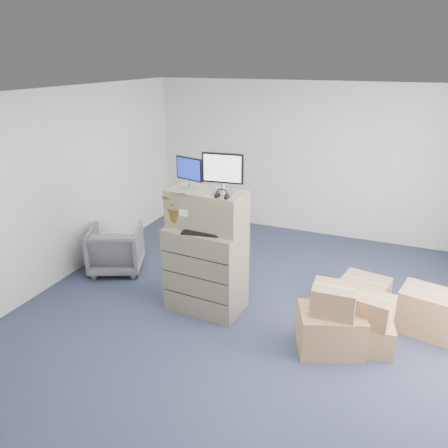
{
  "coord_description": "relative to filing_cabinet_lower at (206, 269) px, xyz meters",
  "views": [
    {
      "loc": [
        1.56,
        -4.4,
        3.2
      ],
      "look_at": [
        -0.43,
        0.4,
        1.19
      ],
      "focal_mm": 35.0,
      "sensor_mm": 36.0,
      "label": 1
    }
  ],
  "objects": [
    {
      "name": "phone_dock",
      "position": [
        -0.05,
        0.07,
        0.62
      ],
      "size": [
        0.06,
        0.06,
        0.14
      ],
      "rotation": [
        0.0,
        0.0,
        -0.08
      ],
      "color": "silver",
      "rests_on": "filing_cabinet_lower"
    },
    {
      "name": "monitor_left",
      "position": [
        -0.23,
        0.05,
        1.29
      ],
      "size": [
        0.4,
        0.2,
        0.4
      ],
      "rotation": [
        0.0,
        0.0,
        -0.26
      ],
      "color": "#99999E",
      "rests_on": "filing_cabinet_upper"
    },
    {
      "name": "tissue_box",
      "position": [
        0.32,
        0.1,
        0.68
      ],
      "size": [
        0.26,
        0.19,
        0.09
      ],
      "primitive_type": "cube",
      "rotation": [
        0.0,
        0.0,
        -0.38
      ],
      "color": "#3A8EC8",
      "rests_on": "external_drive"
    },
    {
      "name": "monitor_right",
      "position": [
        0.24,
        0.0,
        1.35
      ],
      "size": [
        0.51,
        0.22,
        0.5
      ],
      "rotation": [
        0.0,
        0.0,
        0.1
      ],
      "color": "#99999E",
      "rests_on": "filing_cabinet_upper"
    },
    {
      "name": "filing_cabinet_lower",
      "position": [
        0.0,
        0.0,
        0.0
      ],
      "size": [
        1.02,
        0.67,
        1.15
      ],
      "primitive_type": "cube",
      "rotation": [
        0.0,
        0.0,
        -0.08
      ],
      "color": "gray",
      "rests_on": "ground"
    },
    {
      "name": "potted_plant",
      "position": [
        -0.33,
        -0.07,
        0.81
      ],
      "size": [
        0.39,
        0.44,
        0.42
      ],
      "rotation": [
        0.0,
        0.0,
        -0.08
      ],
      "color": "#9BB08D",
      "rests_on": "filing_cabinet_lower"
    },
    {
      "name": "headphones",
      "position": [
        0.3,
        -0.15,
        1.11
      ],
      "size": [
        0.16,
        0.03,
        0.15
      ],
      "primitive_type": "torus",
      "rotation": [
        1.57,
        0.0,
        -0.08
      ],
      "color": "black",
      "rests_on": "filing_cabinet_upper"
    },
    {
      "name": "external_drive",
      "position": [
        0.31,
        0.1,
        0.6
      ],
      "size": [
        0.22,
        0.17,
        0.06
      ],
      "primitive_type": "cube",
      "rotation": [
        0.0,
        0.0,
        -0.05
      ],
      "color": "black",
      "rests_on": "filing_cabinet_lower"
    },
    {
      "name": "mouse",
      "position": [
        0.35,
        -0.12,
        0.59
      ],
      "size": [
        0.11,
        0.08,
        0.04
      ],
      "primitive_type": "ellipsoid",
      "rotation": [
        0.0,
        0.0,
        0.13
      ],
      "color": "silver",
      "rests_on": "filing_cabinet_lower"
    },
    {
      "name": "water_bottle",
      "position": [
        0.07,
        0.06,
        0.71
      ],
      "size": [
        0.08,
        0.08,
        0.27
      ],
      "primitive_type": "cylinder",
      "color": "gray",
      "rests_on": "filing_cabinet_lower"
    },
    {
      "name": "filing_cabinet_upper",
      "position": [
        0.0,
        0.05,
        0.82
      ],
      "size": [
        1.02,
        0.56,
        0.49
      ],
      "primitive_type": "cube",
      "rotation": [
        0.0,
        0.0,
        -0.08
      ],
      "color": "gray",
      "rests_on": "filing_cabinet_lower"
    },
    {
      "name": "office_chair",
      "position": [
        -1.77,
        0.47,
        -0.17
      ],
      "size": [
        1.01,
        0.98,
        0.8
      ],
      "primitive_type": "imported",
      "rotation": [
        0.0,
        0.0,
        3.57
      ],
      "color": "slate",
      "rests_on": "ground"
    },
    {
      "name": "wall_back",
      "position": [
        0.63,
        3.25,
        0.83
      ],
      "size": [
        6.0,
        0.02,
        2.8
      ],
      "primitive_type": "cube",
      "color": "silver",
      "rests_on": "ground"
    },
    {
      "name": "ground",
      "position": [
        0.63,
        -0.26,
        -0.57
      ],
      "size": [
        7.0,
        7.0,
        0.0
      ],
      "primitive_type": "plane",
      "color": "#22283E",
      "rests_on": "ground"
    },
    {
      "name": "cardboard_boxes",
      "position": [
        2.14,
        0.18,
        -0.28
      ],
      "size": [
        1.96,
        1.81,
        0.83
      ],
      "color": "#A06F4D",
      "rests_on": "ground"
    },
    {
      "name": "keyboard",
      "position": [
        0.02,
        -0.15,
        0.59
      ],
      "size": [
        0.51,
        0.28,
        0.03
      ],
      "primitive_type": "cube",
      "rotation": [
        0.0,
        0.0,
        0.17
      ],
      "color": "black",
      "rests_on": "filing_cabinet_lower"
    }
  ]
}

